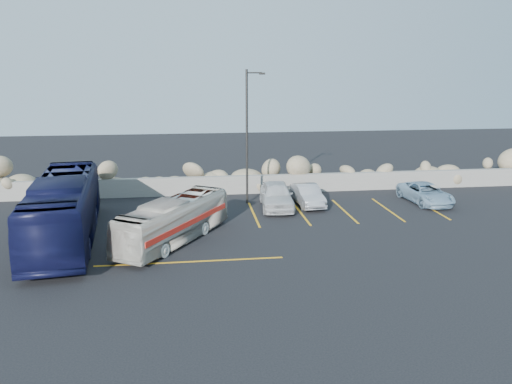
{
  "coord_description": "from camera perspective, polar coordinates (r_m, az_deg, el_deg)",
  "views": [
    {
      "loc": [
        -0.78,
        -19.92,
        7.94
      ],
      "look_at": [
        2.33,
        4.0,
        2.04
      ],
      "focal_mm": 35.0,
      "sensor_mm": 36.0,
      "label": 1
    }
  ],
  "objects": [
    {
      "name": "ground",
      "position": [
        21.46,
        -4.85,
        -8.02
      ],
      "size": [
        90.0,
        90.0,
        0.0
      ],
      "primitive_type": "plane",
      "color": "black",
      "rests_on": "ground"
    },
    {
      "name": "vintage_bus",
      "position": [
        23.87,
        -9.35,
        -3.24
      ],
      "size": [
        5.47,
        7.26,
        2.08
      ],
      "primitive_type": "imported",
      "rotation": [
        0.0,
        0.0,
        -0.56
      ],
      "color": "beige",
      "rests_on": "ground"
    },
    {
      "name": "car_b",
      "position": [
        30.21,
        5.91,
        -0.35
      ],
      "size": [
        1.51,
        3.83,
        1.24
      ],
      "primitive_type": "imported",
      "rotation": [
        0.0,
        0.0,
        0.05
      ],
      "color": "#A8A8AC",
      "rests_on": "ground"
    },
    {
      "name": "riprap_pile",
      "position": [
        33.79,
        -5.95,
        2.34
      ],
      "size": [
        54.0,
        2.8,
        2.6
      ],
      "primitive_type": null,
      "color": "#948461",
      "rests_on": "ground"
    },
    {
      "name": "car_d",
      "position": [
        32.31,
        18.8,
        -0.13
      ],
      "size": [
        2.32,
        4.47,
        1.2
      ],
      "primitive_type": "imported",
      "rotation": [
        0.0,
        0.0,
        0.08
      ],
      "color": "#89ABC3",
      "rests_on": "ground"
    },
    {
      "name": "seawall",
      "position": [
        32.76,
        -5.86,
        0.73
      ],
      "size": [
        60.0,
        0.4,
        1.2
      ],
      "primitive_type": "cube",
      "color": "gray",
      "rests_on": "ground"
    },
    {
      "name": "tour_coach",
      "position": [
        25.38,
        -21.08,
        -1.79
      ],
      "size": [
        3.88,
        11.32,
        3.09
      ],
      "primitive_type": "imported",
      "rotation": [
        0.0,
        0.0,
        0.12
      ],
      "color": "#101238",
      "rests_on": "ground"
    },
    {
      "name": "lamppost",
      "position": [
        29.83,
        -0.94,
        6.73
      ],
      "size": [
        1.14,
        0.18,
        8.0
      ],
      "color": "#2A2825",
      "rests_on": "ground"
    },
    {
      "name": "car_a",
      "position": [
        29.43,
        2.35,
        -0.36
      ],
      "size": [
        2.15,
        4.65,
        1.54
      ],
      "primitive_type": "imported",
      "rotation": [
        0.0,
        0.0,
        -0.07
      ],
      "color": "silver",
      "rests_on": "ground"
    },
    {
      "name": "parking_lines",
      "position": [
        27.24,
        4.41,
        -3.23
      ],
      "size": [
        18.16,
        9.36,
        0.01
      ],
      "color": "gold",
      "rests_on": "ground"
    }
  ]
}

